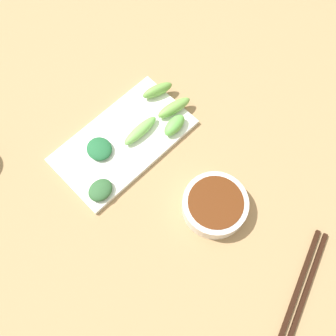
{
  "coord_description": "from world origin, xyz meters",
  "views": [
    {
      "loc": [
        -0.24,
        0.2,
        0.82
      ],
      "look_at": [
        -0.02,
        -0.02,
        0.05
      ],
      "focal_mm": 42.87,
      "sensor_mm": 36.0,
      "label": 1
    }
  ],
  "objects": [
    {
      "name": "broccoli_leafy_1",
      "position": [
        0.05,
        0.11,
        0.04
      ],
      "size": [
        0.05,
        0.06,
        0.02
      ],
      "primitive_type": "ellipsoid",
      "rotation": [
        0.0,
        0.0,
        0.05
      ],
      "color": "#2D5930",
      "rests_on": "serving_plate"
    },
    {
      "name": "broccoli_stalk_0",
      "position": [
        0.08,
        -0.13,
        0.05
      ],
      "size": [
        0.04,
        0.09,
        0.03
      ],
      "primitive_type": "ellipsoid",
      "rotation": [
        0.0,
        0.0,
        -0.2
      ],
      "color": "#71A749",
      "rests_on": "serving_plate"
    },
    {
      "name": "tabletop",
      "position": [
        0.0,
        0.0,
        0.01
      ],
      "size": [
        2.1,
        2.1,
        0.02
      ],
      "primitive_type": "cube",
      "color": "#9D7B52",
      "rests_on": "ground"
    },
    {
      "name": "serving_plate",
      "position": [
        0.1,
        -0.0,
        0.03
      ],
      "size": [
        0.17,
        0.3,
        0.01
      ],
      "primitive_type": "cube",
      "color": "white",
      "rests_on": "tabletop"
    },
    {
      "name": "broccoli_leafy_5",
      "position": [
        0.12,
        0.05,
        0.04
      ],
      "size": [
        0.06,
        0.06,
        0.02
      ],
      "primitive_type": "ellipsoid",
      "rotation": [
        0.0,
        0.0,
        -0.05
      ],
      "color": "#1F5D33",
      "rests_on": "serving_plate"
    },
    {
      "name": "broccoli_stalk_4",
      "position": [
        0.04,
        -0.1,
        0.05
      ],
      "size": [
        0.04,
        0.06,
        0.03
      ],
      "primitive_type": "ellipsoid",
      "rotation": [
        0.0,
        0.0,
        0.11
      ],
      "color": "#5FAF4A",
      "rests_on": "serving_plate"
    },
    {
      "name": "broccoli_stalk_2",
      "position": [
        0.13,
        -0.14,
        0.05
      ],
      "size": [
        0.04,
        0.08,
        0.03
      ],
      "primitive_type": "ellipsoid",
      "rotation": [
        0.0,
        0.0,
        -0.31
      ],
      "color": "#6BA246",
      "rests_on": "serving_plate"
    },
    {
      "name": "chopsticks",
      "position": [
        -0.37,
        -0.04,
        0.02
      ],
      "size": [
        0.1,
        0.22,
        0.01
      ],
      "rotation": [
        0.0,
        0.0,
        0.34
      ],
      "color": "black",
      "rests_on": "tabletop"
    },
    {
      "name": "broccoli_stalk_3",
      "position": [
        0.09,
        -0.04,
        0.04
      ],
      "size": [
        0.03,
        0.09,
        0.02
      ],
      "primitive_type": "ellipsoid",
      "rotation": [
        0.0,
        0.0,
        0.02
      ],
      "color": "#71B653",
      "rests_on": "serving_plate"
    },
    {
      "name": "sauce_bowl",
      "position": [
        -0.14,
        -0.03,
        0.04
      ],
      "size": [
        0.13,
        0.13,
        0.04
      ],
      "color": "silver",
      "rests_on": "tabletop"
    }
  ]
}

